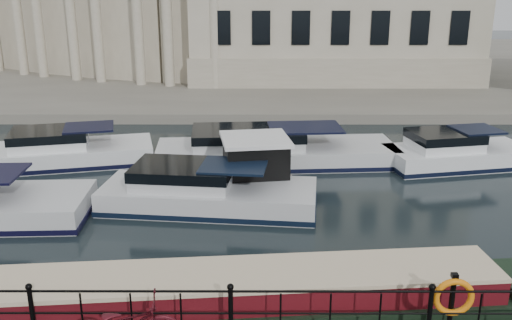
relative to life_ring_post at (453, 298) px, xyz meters
The scene contains 7 objects.
ground_plane 5.17m from the life_ring_post, 154.15° to the left, with size 160.00×160.00×0.00m, color black.
far_bank 41.43m from the life_ring_post, 96.20° to the left, with size 120.00×42.00×0.55m, color #6B665B.
railing 4.48m from the life_ring_post, behind, with size 24.14×0.14×1.22m.
life_ring_post is the anchor object (origin of this frame).
narrowboat 4.55m from the life_ring_post, 161.04° to the left, with size 14.69×3.26×1.54m.
harbour_hut 10.48m from the life_ring_post, 112.53° to the left, with size 3.63×3.17×2.20m.
cabin_cruisers 12.83m from the life_ring_post, 121.71° to the left, with size 26.14×9.87×1.99m.
Camera 1 is at (0.52, -12.25, 7.48)m, focal length 40.00 mm.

